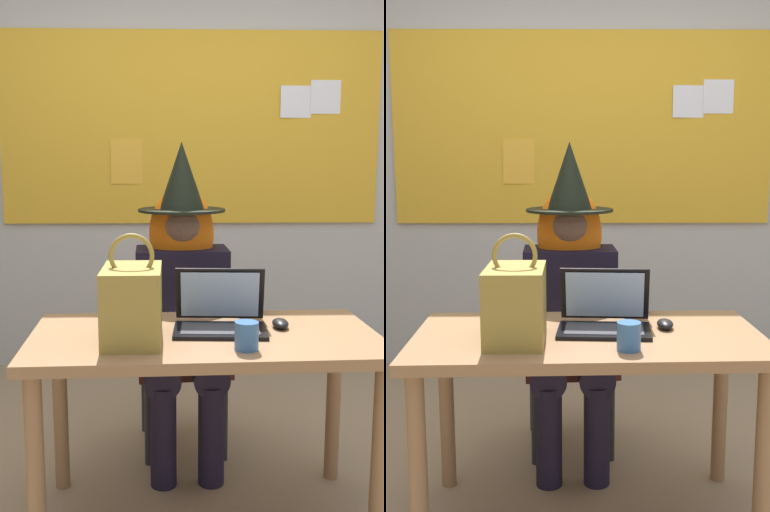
% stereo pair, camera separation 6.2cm
% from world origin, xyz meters
% --- Properties ---
extents(ground_plane, '(24.00, 24.00, 0.00)m').
position_xyz_m(ground_plane, '(0.00, 0.00, 0.00)').
color(ground_plane, '#937A5B').
extents(wall_back_bulletin, '(6.38, 2.00, 2.99)m').
position_xyz_m(wall_back_bulletin, '(0.00, 1.78, 1.50)').
color(wall_back_bulletin, '#B2B2AD').
rests_on(wall_back_bulletin, ground).
extents(desk_main, '(1.28, 0.68, 0.73)m').
position_xyz_m(desk_main, '(-0.01, -0.03, 0.62)').
color(desk_main, '#8E6642').
rests_on(desk_main, ground).
extents(chair_at_desk, '(0.46, 0.46, 0.88)m').
position_xyz_m(chair_at_desk, '(-0.09, 0.65, 0.49)').
color(chair_at_desk, '#4C1E19').
rests_on(chair_at_desk, ground).
extents(person_costumed, '(0.61, 0.67, 1.43)m').
position_xyz_m(person_costumed, '(-0.08, 0.53, 0.78)').
color(person_costumed, black).
rests_on(person_costumed, ground).
extents(laptop, '(0.36, 0.29, 0.22)m').
position_xyz_m(laptop, '(0.05, 0.03, 0.78)').
color(laptop, black).
rests_on(laptop, desk_main).
extents(computer_mouse, '(0.06, 0.11, 0.03)m').
position_xyz_m(computer_mouse, '(0.28, 0.03, 0.74)').
color(computer_mouse, black).
rests_on(computer_mouse, desk_main).
extents(handbag, '(0.20, 0.30, 0.38)m').
position_xyz_m(handbag, '(-0.27, -0.12, 0.86)').
color(handbag, olive).
rests_on(handbag, desk_main).
extents(coffee_mug, '(0.08, 0.08, 0.09)m').
position_xyz_m(coffee_mug, '(0.12, -0.23, 0.77)').
color(coffee_mug, '#336099').
rests_on(coffee_mug, desk_main).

